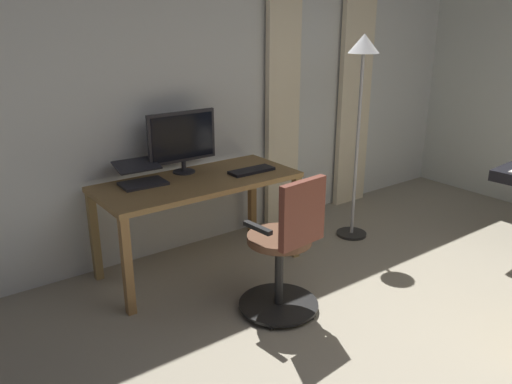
# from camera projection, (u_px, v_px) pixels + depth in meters

# --- Properties ---
(back_room_partition) EXTENTS (5.67, 0.10, 2.84)m
(back_room_partition) POSITION_uv_depth(u_px,v_px,m) (240.00, 80.00, 4.53)
(back_room_partition) COLOR silver
(back_room_partition) RESTS_ON ground
(curtain_left_panel) EXTENTS (0.43, 0.06, 2.62)m
(curtain_left_panel) POSITION_uv_depth(u_px,v_px,m) (355.00, 82.00, 5.26)
(curtain_left_panel) COLOR beige
(curtain_left_panel) RESTS_ON ground
(curtain_right_panel) EXTENTS (0.37, 0.06, 2.62)m
(curtain_right_panel) POSITION_uv_depth(u_px,v_px,m) (283.00, 90.00, 4.71)
(curtain_right_panel) COLOR beige
(curtain_right_panel) RESTS_ON ground
(desk) EXTENTS (1.58, 0.70, 0.76)m
(desk) POSITION_uv_depth(u_px,v_px,m) (198.00, 190.00, 3.97)
(desk) COLOR olive
(desk) RESTS_ON ground
(office_chair) EXTENTS (0.56, 0.56, 1.00)m
(office_chair) POSITION_uv_depth(u_px,v_px,m) (286.00, 251.00, 3.39)
(office_chair) COLOR black
(office_chair) RESTS_ON ground
(computer_monitor) EXTENTS (0.59, 0.18, 0.50)m
(computer_monitor) POSITION_uv_depth(u_px,v_px,m) (182.00, 139.00, 4.03)
(computer_monitor) COLOR #232328
(computer_monitor) RESTS_ON desk
(computer_keyboard) EXTENTS (0.38, 0.14, 0.02)m
(computer_keyboard) POSITION_uv_depth(u_px,v_px,m) (252.00, 171.00, 4.12)
(computer_keyboard) COLOR black
(computer_keyboard) RESTS_ON desk
(laptop) EXTENTS (0.35, 0.35, 0.16)m
(laptop) POSITION_uv_depth(u_px,v_px,m) (141.00, 177.00, 3.83)
(laptop) COLOR #232328
(laptop) RESTS_ON desk
(floor_lamp) EXTENTS (0.28, 0.28, 1.82)m
(floor_lamp) POSITION_uv_depth(u_px,v_px,m) (361.00, 82.00, 4.33)
(floor_lamp) COLOR black
(floor_lamp) RESTS_ON ground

